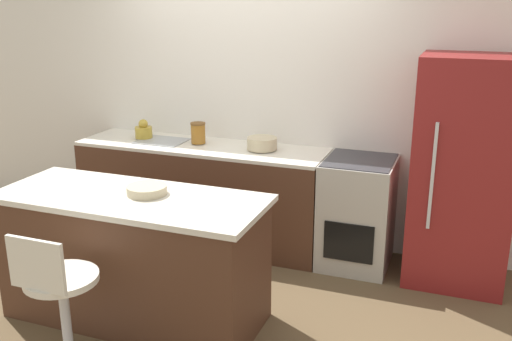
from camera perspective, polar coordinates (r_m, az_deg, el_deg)
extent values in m
plane|color=brown|center=(5.06, -3.37, -8.79)|extent=(14.00, 14.00, 0.00)
cube|color=white|center=(5.26, -0.61, 7.17)|extent=(8.00, 0.06, 2.60)
cube|color=#4C2D1E|center=(5.30, -5.39, -2.40)|extent=(2.29, 0.63, 0.88)
cube|color=silver|center=(5.17, -5.53, 2.39)|extent=(2.29, 0.63, 0.03)
cube|color=#9EA3A8|center=(5.35, -9.41, 2.94)|extent=(0.44, 0.35, 0.01)
cube|color=#4C2D1E|center=(4.11, -12.09, -8.74)|extent=(1.79, 0.70, 0.87)
cube|color=silver|center=(3.94, -12.50, -2.73)|extent=(1.86, 0.75, 0.04)
cube|color=#B7B2A8|center=(4.87, 10.08, -4.19)|extent=(0.57, 0.63, 0.91)
cube|color=black|center=(4.63, 9.23, -7.13)|extent=(0.40, 0.01, 0.32)
cube|color=#333338|center=(4.73, 10.36, 1.03)|extent=(0.54, 0.60, 0.01)
cube|color=maroon|center=(4.66, 19.98, -0.24)|extent=(0.75, 0.64, 1.79)
cube|color=silver|center=(4.34, 17.23, -0.60)|extent=(0.02, 0.02, 0.81)
cylinder|color=#B7B7BC|center=(3.74, -18.42, -14.50)|extent=(0.06, 0.06, 0.59)
cylinder|color=silver|center=(3.59, -18.89, -10.19)|extent=(0.44, 0.44, 0.04)
cube|color=silver|center=(3.40, -21.14, -8.81)|extent=(0.37, 0.02, 0.31)
cylinder|color=#B29333|center=(5.47, -11.17, 3.77)|extent=(0.16, 0.16, 0.11)
sphere|color=#B29333|center=(5.45, -11.22, 4.60)|extent=(0.09, 0.09, 0.09)
cylinder|color=#C1B28E|center=(4.96, 0.61, 2.74)|extent=(0.26, 0.26, 0.10)
cylinder|color=#9E6623|center=(5.19, -5.80, 3.67)|extent=(0.13, 0.13, 0.17)
cylinder|color=brown|center=(5.17, -5.84, 4.69)|extent=(0.14, 0.14, 0.02)
cylinder|color=#C1B28E|center=(3.92, -10.85, -1.93)|extent=(0.27, 0.27, 0.06)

